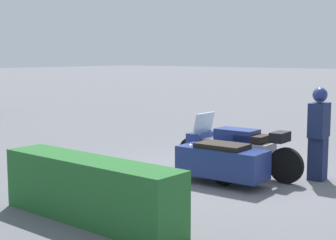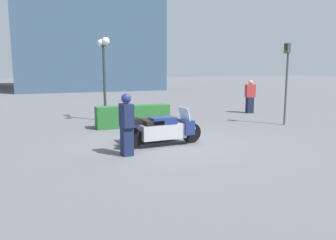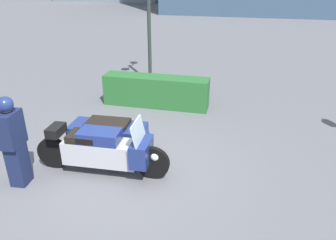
{
  "view_description": "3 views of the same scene",
  "coord_description": "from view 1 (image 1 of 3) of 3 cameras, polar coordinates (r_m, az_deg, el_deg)",
  "views": [
    {
      "loc": [
        -5.46,
        7.95,
        2.26
      ],
      "look_at": [
        0.55,
        0.75,
        1.09
      ],
      "focal_mm": 55.0,
      "sensor_mm": 36.0,
      "label": 1
    },
    {
      "loc": [
        -3.88,
        -9.41,
        2.35
      ],
      "look_at": [
        0.1,
        0.39,
        0.69
      ],
      "focal_mm": 35.0,
      "sensor_mm": 36.0,
      "label": 2
    },
    {
      "loc": [
        2.17,
        -5.19,
        3.59
      ],
      "look_at": [
        0.75,
        0.7,
        0.82
      ],
      "focal_mm": 35.0,
      "sensor_mm": 36.0,
      "label": 3
    }
  ],
  "objects": [
    {
      "name": "police_motorcycle",
      "position": [
        9.51,
        6.3,
        -3.8
      ],
      "size": [
        2.65,
        1.39,
        1.15
      ],
      "rotation": [
        0.0,
        0.0,
        0.05
      ],
      "color": "black",
      "rests_on": "ground"
    },
    {
      "name": "officer_rider",
      "position": [
        9.75,
        16.36,
        -1.22
      ],
      "size": [
        0.32,
        0.49,
        1.7
      ],
      "rotation": [
        0.0,
        0.0,
        0.09
      ],
      "color": "#192347",
      "rests_on": "ground"
    },
    {
      "name": "ground_plane",
      "position": [
        9.91,
        5.24,
        -6.1
      ],
      "size": [
        160.0,
        160.0,
        0.0
      ],
      "primitive_type": "plane",
      "color": "slate"
    },
    {
      "name": "hedge_bush_curbside",
      "position": [
        7.19,
        -8.65,
        -7.68
      ],
      "size": [
        3.01,
        0.62,
        0.87
      ],
      "primitive_type": "cube",
      "color": "#28662D",
      "rests_on": "ground"
    }
  ]
}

